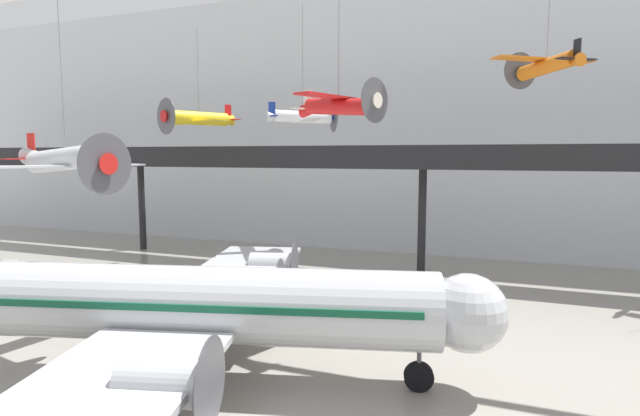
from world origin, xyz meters
TOP-DOWN VIEW (x-y plane):
  - hangar_back_wall at (0.00, 38.56)m, footprint 140.00×3.00m
  - mezzanine_walkway at (0.00, 28.43)m, footprint 110.00×3.20m
  - airliner_silver_main at (-7.59, 3.97)m, footprint 30.43×35.22m
  - suspended_plane_orange_highwing at (8.87, 20.57)m, footprint 6.23×5.77m
  - suspended_plane_silver_racer at (-15.17, 6.02)m, footprint 7.26×8.83m
  - suspended_plane_red_highwing at (-1.64, 11.35)m, footprint 5.40×6.28m
  - suspended_plane_yellow_lowwing at (-19.70, 25.08)m, footprint 8.64×7.54m
  - suspended_plane_white_twin at (-8.03, 21.75)m, footprint 5.56×6.04m

SIDE VIEW (x-z plane):
  - airliner_silver_main at x=-7.59m, z-range -1.54..8.58m
  - mezzanine_walkway at x=0.00m, z-range 3.84..14.92m
  - suspended_plane_silver_racer at x=-15.17m, z-range 3.47..16.62m
  - suspended_plane_red_highwing at x=-1.64m, z-range 8.07..17.74m
  - suspended_plane_white_twin at x=-8.03m, z-range 8.41..17.91m
  - suspended_plane_yellow_lowwing at x=-19.70m, z-range 8.79..18.34m
  - hangar_back_wall at x=0.00m, z-range 0.00..27.63m
  - suspended_plane_orange_highwing at x=8.87m, z-range 12.31..19.34m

